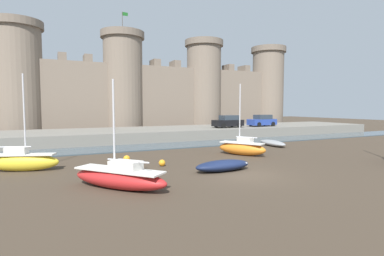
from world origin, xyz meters
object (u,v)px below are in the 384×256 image
sailboat_foreground_left (22,161)px  car_quay_centre_east (262,121)px  sailboat_foreground_right (120,177)px  car_quay_west (228,122)px  mooring_buoy_off_centre (162,163)px  rowboat_midflat_centre (223,165)px  rowboat_near_channel_left (273,143)px  mooring_buoy_near_shore (127,159)px  sailboat_midflat_right (242,148)px

sailboat_foreground_left → car_quay_centre_east: 31.10m
sailboat_foreground_right → car_quay_west: 26.36m
sailboat_foreground_left → mooring_buoy_off_centre: size_ratio=13.58×
sailboat_foreground_right → mooring_buoy_off_centre: (3.75, 4.37, -0.35)m
sailboat_foreground_left → car_quay_centre_east: sailboat_foreground_left is taller
sailboat_foreground_right → car_quay_centre_east: bearing=38.7°
rowboat_midflat_centre → rowboat_near_channel_left: bearing=36.8°
rowboat_midflat_centre → car_quay_centre_east: bearing=46.0°
car_quay_west → rowboat_near_channel_left: bearing=-94.2°
mooring_buoy_near_shore → car_quay_centre_east: size_ratio=0.12×
sailboat_midflat_right → car_quay_west: bearing=62.2°
car_quay_centre_east → rowboat_near_channel_left: bearing=-123.2°
mooring_buoy_near_shore → mooring_buoy_off_centre: size_ratio=1.10×
sailboat_foreground_left → mooring_buoy_off_centre: bearing=-15.2°
sailboat_midflat_right → car_quay_centre_east: (12.53, 13.15, 1.41)m
sailboat_foreground_right → sailboat_midflat_right: (11.30, 5.92, 0.06)m
car_quay_west → sailboat_midflat_right: bearing=-117.8°
sailboat_foreground_left → sailboat_midflat_right: bearing=-2.6°
rowboat_midflat_centre → sailboat_midflat_right: (4.65, 4.64, 0.27)m
car_quay_west → mooring_buoy_off_centre: bearing=-134.6°
rowboat_near_channel_left → sailboat_foreground_left: sailboat_foreground_left is taller
sailboat_midflat_right → sailboat_foreground_left: bearing=177.4°
sailboat_foreground_left → car_quay_west: sailboat_foreground_left is taller
rowboat_near_channel_left → sailboat_foreground_left: bearing=-172.9°
sailboat_foreground_right → car_quay_west: bearing=46.3°
car_quay_centre_east → mooring_buoy_off_centre: bearing=-143.8°
mooring_buoy_near_shore → rowboat_midflat_centre: bearing=-49.9°
sailboat_foreground_right → car_quay_centre_east: size_ratio=1.27×
sailboat_midflat_right → rowboat_near_channel_left: bearing=29.4°
mooring_buoy_off_centre → car_quay_west: 20.66m
sailboat_midflat_right → car_quay_west: (6.89, 13.10, 1.41)m
sailboat_midflat_right → mooring_buoy_near_shore: size_ratio=12.06×
sailboat_foreground_left → car_quay_west: bearing=28.4°
sailboat_foreground_right → rowboat_near_channel_left: bearing=28.3°
sailboat_foreground_left → car_quay_west: size_ratio=1.44×
sailboat_foreground_left → mooring_buoy_off_centre: sailboat_foreground_left is taller
mooring_buoy_off_centre → car_quay_centre_east: (20.08, 14.70, 1.82)m
mooring_buoy_off_centre → mooring_buoy_near_shore: bearing=125.8°
car_quay_west → car_quay_centre_east: same height
sailboat_foreground_right → mooring_buoy_near_shore: sailboat_foreground_right is taller
sailboat_foreground_right → car_quay_centre_east: 30.56m
rowboat_near_channel_left → sailboat_midflat_right: size_ratio=0.67×
rowboat_near_channel_left → mooring_buoy_near_shore: (-15.56, -2.52, -0.07)m
sailboat_midflat_right → mooring_buoy_near_shore: bearing=174.1°
sailboat_foreground_right → rowboat_near_channel_left: sailboat_foreground_right is taller
mooring_buoy_off_centre → car_quay_west: (14.45, 14.65, 1.82)m
sailboat_foreground_left → mooring_buoy_off_centre: 8.71m
rowboat_near_channel_left → mooring_buoy_near_shore: bearing=-170.8°
rowboat_near_channel_left → mooring_buoy_off_centre: 14.64m
sailboat_foreground_right → sailboat_foreground_left: (-4.65, 6.65, 0.07)m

